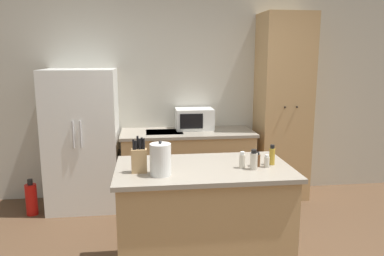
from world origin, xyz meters
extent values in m
cube|color=beige|center=(0.00, 2.33, 1.30)|extent=(7.20, 0.06, 2.60)
cube|color=white|center=(-1.39, 1.98, 0.83)|extent=(0.81, 0.65, 1.65)
cylinder|color=silver|center=(-1.43, 1.64, 0.96)|extent=(0.02, 0.02, 0.30)
cylinder|color=silver|center=(-1.35, 1.64, 0.96)|extent=(0.02, 0.02, 0.30)
cube|color=tan|center=(-0.14, 1.99, 0.43)|extent=(1.58, 0.62, 0.86)
cube|color=gray|center=(-0.14, 1.99, 0.88)|extent=(1.62, 0.66, 0.03)
cube|color=#9EA0A3|center=(-0.42, 1.99, 0.89)|extent=(0.44, 0.34, 0.01)
cube|color=tan|center=(1.08, 2.04, 1.16)|extent=(0.62, 0.52, 2.32)
sphere|color=black|center=(1.01, 1.76, 1.20)|extent=(0.02, 0.02, 0.02)
sphere|color=black|center=(1.15, 1.76, 1.20)|extent=(0.02, 0.02, 0.02)
cube|color=tan|center=(-0.19, 0.37, 0.45)|extent=(1.34, 0.75, 0.90)
cube|color=gray|center=(-0.19, 0.37, 0.92)|extent=(1.40, 0.81, 0.03)
cube|color=white|center=(-0.04, 2.12, 1.02)|extent=(0.47, 0.33, 0.26)
cube|color=black|center=(-0.09, 1.95, 1.02)|extent=(0.28, 0.01, 0.18)
cube|color=tan|center=(-0.70, 0.28, 1.03)|extent=(0.12, 0.07, 0.18)
cylinder|color=black|center=(-0.73, 0.27, 1.16)|extent=(0.02, 0.02, 0.08)
cylinder|color=black|center=(-0.72, 0.27, 1.15)|extent=(0.02, 0.02, 0.07)
cylinder|color=black|center=(-0.70, 0.29, 1.17)|extent=(0.02, 0.02, 0.10)
cylinder|color=black|center=(-0.69, 0.28, 1.16)|extent=(0.02, 0.02, 0.08)
cylinder|color=black|center=(-0.67, 0.29, 1.16)|extent=(0.02, 0.02, 0.09)
cylinder|color=black|center=(-0.66, 0.28, 1.16)|extent=(0.02, 0.02, 0.08)
cylinder|color=gold|center=(0.37, 0.36, 1.00)|extent=(0.05, 0.05, 0.14)
cylinder|color=black|center=(0.37, 0.36, 1.09)|extent=(0.03, 0.03, 0.03)
cylinder|color=#563319|center=(0.23, 0.33, 0.98)|extent=(0.06, 0.06, 0.09)
cylinder|color=black|center=(0.23, 0.33, 1.04)|extent=(0.05, 0.05, 0.02)
cylinder|color=beige|center=(0.19, 0.25, 1.00)|extent=(0.06, 0.06, 0.13)
cylinder|color=black|center=(0.19, 0.25, 1.08)|extent=(0.04, 0.04, 0.03)
cylinder|color=beige|center=(0.31, 0.29, 0.98)|extent=(0.04, 0.04, 0.08)
cylinder|color=silver|center=(0.31, 0.29, 1.03)|extent=(0.03, 0.03, 0.02)
cylinder|color=beige|center=(0.11, 0.30, 0.99)|extent=(0.05, 0.05, 0.11)
cylinder|color=silver|center=(0.11, 0.30, 1.06)|extent=(0.03, 0.03, 0.02)
cylinder|color=white|center=(-0.54, 0.20, 1.06)|extent=(0.16, 0.16, 0.24)
sphere|color=#262628|center=(-0.54, 0.20, 1.19)|extent=(0.02, 0.02, 0.02)
cylinder|color=red|center=(-1.97, 1.79, 0.18)|extent=(0.13, 0.13, 0.36)
cylinder|color=black|center=(-1.97, 1.79, 0.39)|extent=(0.06, 0.06, 0.06)
camera|label=1|loc=(-0.63, -2.47, 1.81)|focal=35.00mm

